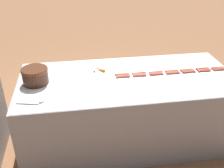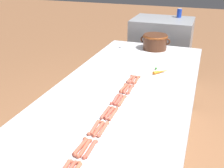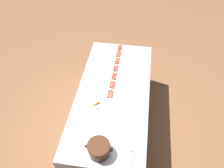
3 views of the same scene
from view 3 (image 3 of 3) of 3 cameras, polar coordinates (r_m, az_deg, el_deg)
name	(u,v)px [view 3 (image 3 of 3)]	position (r m, az deg, el deg)	size (l,w,h in m)	color
ground_plane	(113,123)	(4.07, 0.25, -9.84)	(20.00, 20.00, 0.00)	brown
griddle_counter	(113,108)	(3.73, 0.27, -6.26)	(1.10, 2.42, 0.84)	#9EA0A5
hot_dog_0	(121,48)	(4.20, 2.37, 9.27)	(0.03, 0.16, 0.02)	#B95740
hot_dog_1	(120,54)	(4.05, 2.07, 7.65)	(0.03, 0.16, 0.02)	#BF553E
hot_dog_2	(119,61)	(3.90, 1.72, 5.91)	(0.03, 0.16, 0.02)	#B35842
hot_dog_3	(117,68)	(3.76, 1.37, 4.08)	(0.02, 0.16, 0.02)	#B15745
hot_dog_4	(116,76)	(3.62, 0.94, 2.00)	(0.03, 0.16, 0.02)	#BA5244
hot_dog_5	(114,85)	(3.48, 0.51, -0.22)	(0.03, 0.16, 0.02)	#BA573F
hot_dog_6	(112,94)	(3.36, 0.05, -2.57)	(0.03, 0.16, 0.02)	#B95845
hot_dog_7	(120,48)	(4.20, 1.99, 9.30)	(0.03, 0.16, 0.02)	#B4503D
hot_dog_8	(119,54)	(4.05, 1.70, 7.72)	(0.03, 0.16, 0.02)	#B3563F
hot_dog_9	(117,61)	(3.91, 1.31, 5.98)	(0.02, 0.16, 0.02)	#BB5640
hot_dog_10	(116,68)	(3.76, 0.96, 4.10)	(0.03, 0.16, 0.02)	#BE5441
hot_dog_11	(114,76)	(3.62, 0.55, 2.05)	(0.03, 0.16, 0.02)	#BC5242
hot_dog_12	(112,85)	(3.49, 0.08, -0.16)	(0.03, 0.16, 0.02)	#B75542
hot_dog_13	(110,93)	(3.37, -0.40, -2.43)	(0.03, 0.16, 0.02)	#B45541
hot_dog_14	(118,48)	(4.20, 1.63, 9.31)	(0.03, 0.16, 0.02)	#B95D40
hot_dog_15	(117,54)	(4.05, 1.23, 7.73)	(0.03, 0.16, 0.02)	#BA5340
hot_dog_16	(115,61)	(3.90, 0.89, 5.96)	(0.03, 0.16, 0.02)	#B95942
hot_dog_17	(114,68)	(3.77, 0.53, 4.15)	(0.02, 0.16, 0.02)	#B4563F
hot_dog_18	(112,76)	(3.63, 0.12, 2.17)	(0.03, 0.16, 0.02)	#B1593F
hot_dog_19	(110,84)	(3.49, -0.43, -0.05)	(0.03, 0.16, 0.02)	#BE5843
hot_dog_20	(108,94)	(3.36, -0.95, -2.45)	(0.03, 0.16, 0.02)	#BD5A40
bean_pot	(99,148)	(2.76, -3.40, -16.06)	(0.35, 0.28, 0.17)	#472616
serving_spoon	(131,153)	(2.84, 4.99, -17.19)	(0.10, 0.27, 0.02)	#B7B7BC
carrot	(94,105)	(3.23, -4.50, -5.36)	(0.14, 0.14, 0.03)	orange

